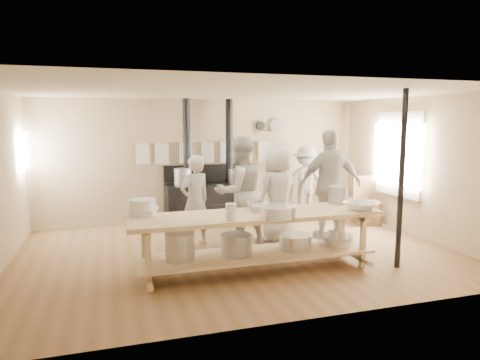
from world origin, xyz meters
The scene contains 24 objects.
ground centered at (0.00, 0.00, 0.00)m, with size 7.00×7.00×0.00m, color brown.
room_shell centered at (0.00, 0.00, 1.62)m, with size 7.00×7.00×7.00m.
window_right centered at (3.47, 0.60, 1.50)m, with size 0.09×1.50×1.65m.
left_opening centered at (-3.45, 2.00, 1.60)m, with size 0.00×0.90×0.90m.
stove centered at (-0.01, 2.12, 0.52)m, with size 1.90×0.75×2.60m.
towel_rail centered at (0.00, 2.40, 1.56)m, with size 3.00×0.04×0.47m.
back_wall_shelf centered at (1.46, 2.43, 2.00)m, with size 0.63×0.14×0.32m.
prep_table centered at (-0.01, -0.90, 0.52)m, with size 3.60×0.90×0.85m.
support_post centered at (2.05, -1.35, 1.30)m, with size 0.08×0.08×2.60m, color black.
cook_far_left centered at (-0.60, 0.58, 0.79)m, with size 0.58×0.38×1.58m, color #A39C91.
cook_left centered at (0.13, 0.36, 0.95)m, with size 0.92×0.72×1.90m, color #A39C91.
cook_center centered at (0.90, 0.51, 0.86)m, with size 0.84×0.55×1.72m, color #A39C91.
cook_right centered at (1.85, 0.35, 1.00)m, with size 1.17×0.49×2.00m, color #A39C91.
cook_by_window centered at (2.14, 1.95, 0.81)m, with size 1.04×0.60×1.61m, color #A39C91.
chair centered at (3.15, 1.14, 0.29)m, with size 0.52×0.52×1.00m.
bowl_white_a centered at (-1.55, -0.57, 0.90)m, with size 0.42×0.42×0.10m, color white.
bowl_steel_a centered at (0.12, -0.57, 0.90)m, with size 0.32×0.32×0.10m, color silver.
bowl_white_b centered at (1.55, -1.11, 0.91)m, with size 0.46×0.46×0.11m, color white.
bowl_steel_b centered at (1.55, -0.57, 0.90)m, with size 0.31×0.31×0.10m, color silver.
roasting_pan centered at (0.16, -0.82, 0.89)m, with size 0.39×0.26×0.09m, color #B2B2B7.
mixing_bowl_large centered at (0.19, -1.23, 0.93)m, with size 0.50×0.50×0.16m, color silver.
bucket_galv centered at (1.48, -0.57, 0.99)m, with size 0.30×0.30×0.27m, color gray.
deep_bowl_enamel centered at (-1.55, -0.57, 0.96)m, with size 0.36×0.36×0.23m, color white.
pitcher centered at (-0.47, -1.23, 0.96)m, with size 0.14×0.14×0.23m, color white.
Camera 1 is at (-1.96, -6.50, 2.14)m, focal length 32.00 mm.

